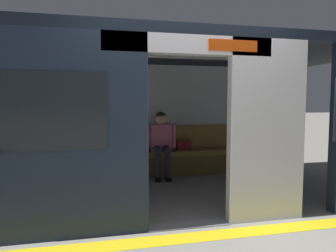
# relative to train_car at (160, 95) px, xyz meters

# --- Properties ---
(ground_plane) EXTENTS (60.00, 60.00, 0.00)m
(ground_plane) POSITION_rel_train_car_xyz_m (-0.06, 1.27, -1.47)
(ground_plane) COLOR gray
(platform_edge_strip) EXTENTS (8.00, 0.24, 0.01)m
(platform_edge_strip) POSITION_rel_train_car_xyz_m (-0.06, 1.57, -1.47)
(platform_edge_strip) COLOR yellow
(platform_edge_strip) RESTS_ON ground_plane
(train_car) EXTENTS (6.40, 2.88, 2.20)m
(train_car) POSITION_rel_train_car_xyz_m (0.00, 0.00, 0.00)
(train_car) COLOR silver
(train_car) RESTS_ON ground_plane
(bench_seat) EXTENTS (3.17, 0.44, 0.46)m
(bench_seat) POSITION_rel_train_car_xyz_m (-0.06, -1.10, -1.12)
(bench_seat) COLOR olive
(bench_seat) RESTS_ON ground_plane
(person_seated) EXTENTS (0.55, 0.71, 1.19)m
(person_seated) POSITION_rel_train_car_xyz_m (-0.23, -1.05, -0.79)
(person_seated) COLOR pink
(person_seated) RESTS_ON ground_plane
(handbag) EXTENTS (0.26, 0.15, 0.17)m
(handbag) POSITION_rel_train_car_xyz_m (-0.69, -1.15, -0.93)
(handbag) COLOR maroon
(handbag) RESTS_ON bench_seat
(book) EXTENTS (0.16, 0.23, 0.03)m
(book) POSITION_rel_train_car_xyz_m (0.06, -1.15, -1.00)
(book) COLOR #B22D2D
(book) RESTS_ON bench_seat
(grab_pole_door) EXTENTS (0.04, 0.04, 2.06)m
(grab_pole_door) POSITION_rel_train_car_xyz_m (0.35, 0.88, -0.44)
(grab_pole_door) COLOR silver
(grab_pole_door) RESTS_ON ground_plane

